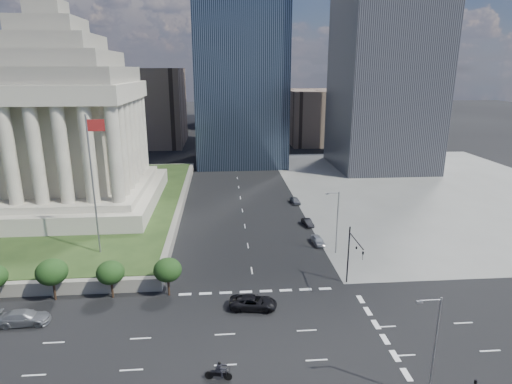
{
  "coord_description": "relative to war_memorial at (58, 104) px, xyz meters",
  "views": [
    {
      "loc": [
        -3.88,
        -35.39,
        27.71
      ],
      "look_at": [
        -0.01,
        12.5,
        13.85
      ],
      "focal_mm": 30.0,
      "sensor_mm": 36.0,
      "label": 1
    }
  ],
  "objects": [
    {
      "name": "parked_sedan_far",
      "position": [
        45.5,
        2.78,
        -20.72
      ],
      "size": [
        4.14,
        2.09,
        1.35
      ],
      "primitive_type": "imported",
      "rotation": [
        0.0,
        0.0,
        0.13
      ],
      "color": "slate",
      "rests_on": "ground"
    },
    {
      "name": "midrise_glass",
      "position": [
        36.0,
        47.0,
        8.6
      ],
      "size": [
        26.0,
        26.0,
        60.0
      ],
      "primitive_type": "cube",
      "color": "black",
      "rests_on": "ground"
    },
    {
      "name": "war_memorial",
      "position": [
        0.0,
        0.0,
        0.0
      ],
      "size": [
        34.0,
        34.0,
        39.0
      ],
      "primitive_type": null,
      "color": "gray",
      "rests_on": "plaza_lawn"
    },
    {
      "name": "traffic_signal_ne",
      "position": [
        46.5,
        -34.3,
        -16.15
      ],
      "size": [
        0.3,
        5.74,
        8.0
      ],
      "color": "black",
      "rests_on": "ground"
    },
    {
      "name": "building_filler_nw",
      "position": [
        4.0,
        82.0,
        -7.4
      ],
      "size": [
        24.0,
        30.0,
        28.0
      ],
      "primitive_type": "cube",
      "color": "#504037",
      "rests_on": "ground"
    },
    {
      "name": "street_lamp_north",
      "position": [
        47.33,
        -23.0,
        -15.74
      ],
      "size": [
        2.13,
        0.22,
        10.0
      ],
      "color": "slate",
      "rests_on": "ground"
    },
    {
      "name": "building_filler_ne",
      "position": [
        66.0,
        82.0,
        -11.4
      ],
      "size": [
        20.0,
        30.0,
        20.0
      ],
      "primitive_type": "cube",
      "color": "#504037",
      "rests_on": "ground"
    },
    {
      "name": "pickup_truck",
      "position": [
        33.45,
        -38.0,
        -20.61
      ],
      "size": [
        3.35,
        5.99,
        1.58
      ],
      "primitive_type": "imported",
      "rotation": [
        0.0,
        0.0,
        1.44
      ],
      "color": "black",
      "rests_on": "ground"
    },
    {
      "name": "parked_sedan_mid",
      "position": [
        45.5,
        -10.68,
        -20.79
      ],
      "size": [
        3.86,
        1.89,
        1.22
      ],
      "primitive_type": "imported",
      "rotation": [
        0.0,
        0.0,
        0.17
      ],
      "color": "black",
      "rests_on": "ground"
    },
    {
      "name": "street_lamp_south",
      "position": [
        47.33,
        -54.0,
        -15.74
      ],
      "size": [
        2.13,
        0.22,
        10.0
      ],
      "color": "slate",
      "rests_on": "ground"
    },
    {
      "name": "parked_sedan_near",
      "position": [
        45.5,
        -19.33,
        -20.72
      ],
      "size": [
        4.11,
        1.99,
        1.35
      ],
      "primitive_type": "imported",
      "rotation": [
        0.0,
        0.0,
        0.1
      ],
      "color": "#9B9EA3",
      "rests_on": "ground"
    },
    {
      "name": "sidewalk_ne",
      "position": [
        80.0,
        12.0,
        -21.38
      ],
      "size": [
        68.0,
        90.0,
        0.03
      ],
      "primitive_type": "cube",
      "color": "slate",
      "rests_on": "ground"
    },
    {
      "name": "plaza_terrace",
      "position": [
        -11.0,
        2.0,
        -20.5
      ],
      "size": [
        66.0,
        70.0,
        1.8
      ],
      "primitive_type": "cube",
      "color": "slate",
      "rests_on": "ground"
    },
    {
      "name": "suv_grey",
      "position": [
        7.49,
        -39.18,
        -20.58
      ],
      "size": [
        5.67,
        2.42,
        1.63
      ],
      "primitive_type": "imported",
      "rotation": [
        0.0,
        0.0,
        1.6
      ],
      "color": "slate",
      "rests_on": "ground"
    },
    {
      "name": "motorcycle_trail",
      "position": [
        29.34,
        -49.95,
        -20.43
      ],
      "size": [
        2.68,
        1.17,
        1.94
      ],
      "primitive_type": null,
      "rotation": [
        0.0,
        0.0,
        -0.18
      ],
      "color": "black",
      "rests_on": "ground"
    },
    {
      "name": "plaza_lawn",
      "position": [
        -11.0,
        2.0,
        -19.55
      ],
      "size": [
        64.0,
        68.0,
        0.1
      ],
      "primitive_type": "cube",
      "color": "#223616",
      "rests_on": "plaza_terrace"
    },
    {
      "name": "flagpole",
      "position": [
        12.17,
        -24.0,
        -8.29
      ],
      "size": [
        2.52,
        0.24,
        20.0
      ],
      "color": "slate",
      "rests_on": "plaza_lawn"
    },
    {
      "name": "ground",
      "position": [
        34.0,
        52.0,
        -21.4
      ],
      "size": [
        500.0,
        500.0,
        0.0
      ],
      "primitive_type": "plane",
      "color": "black",
      "rests_on": "ground"
    }
  ]
}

